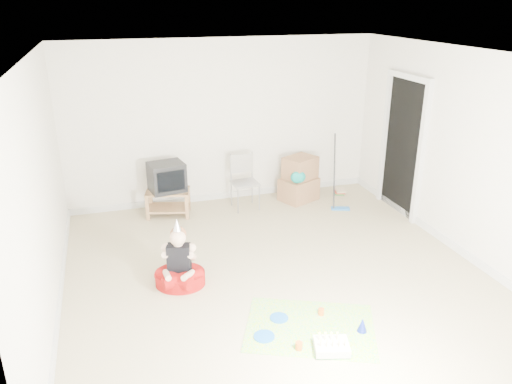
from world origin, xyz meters
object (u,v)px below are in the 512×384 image
object	(u,v)px
crt_tv	(167,177)
tv_stand	(168,200)
cardboard_boxes	(299,180)
birthday_cake	(331,347)
seated_woman	(180,270)
folding_chair	(245,183)

from	to	relation	value
crt_tv	tv_stand	bearing A→B (deg)	0.00
cardboard_boxes	birthday_cake	xyz separation A→B (m)	(-1.12, -3.67, -0.30)
crt_tv	birthday_cake	size ratio (longest dim) A/B	1.32
birthday_cake	seated_woman	bearing A→B (deg)	126.35
tv_stand	crt_tv	distance (m)	0.38
crt_tv	folding_chair	xyz separation A→B (m)	(1.21, -0.08, -0.20)
birthday_cake	crt_tv	bearing A→B (deg)	105.84
folding_chair	seated_woman	size ratio (longest dim) A/B	1.04
tv_stand	seated_woman	world-z (taller)	seated_woman
crt_tv	cardboard_boxes	size ratio (longest dim) A/B	0.70
folding_chair	birthday_cake	size ratio (longest dim) A/B	2.27
folding_chair	seated_woman	world-z (taller)	folding_chair
folding_chair	birthday_cake	bearing A→B (deg)	-92.67
folding_chair	seated_woman	xyz separation A→B (m)	(-1.36, -1.97, -0.24)
tv_stand	cardboard_boxes	size ratio (longest dim) A/B	1.01
folding_chair	seated_woman	bearing A→B (deg)	-124.53
crt_tv	seated_woman	distance (m)	2.10
tv_stand	crt_tv	size ratio (longest dim) A/B	1.44
folding_chair	seated_woman	distance (m)	2.41
folding_chair	cardboard_boxes	distance (m)	0.96
crt_tv	birthday_cake	distance (m)	3.86
tv_stand	folding_chair	bearing A→B (deg)	-3.71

